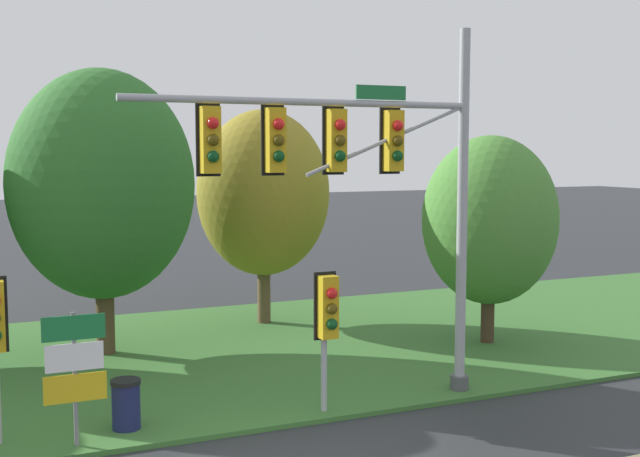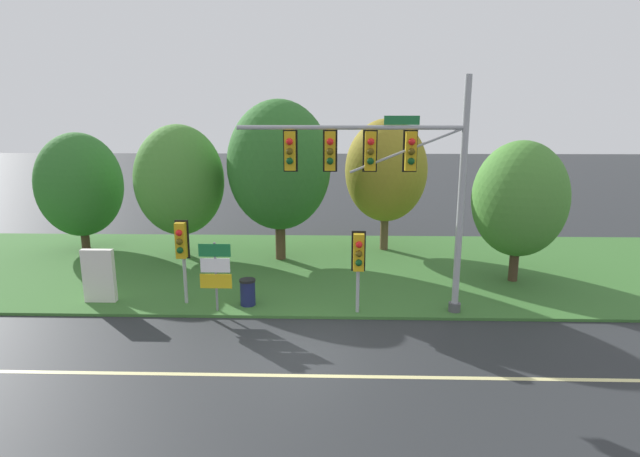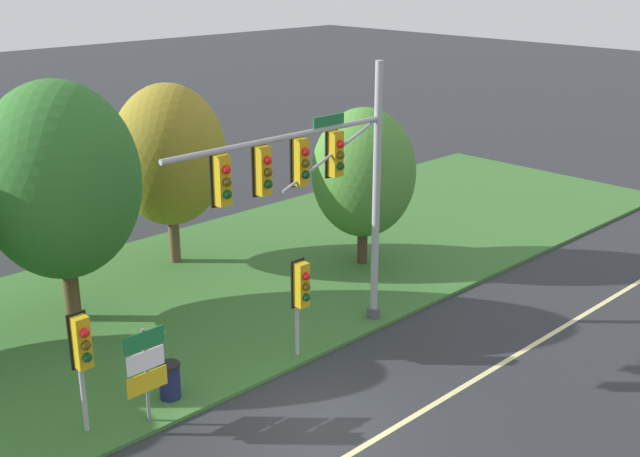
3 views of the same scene
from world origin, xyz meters
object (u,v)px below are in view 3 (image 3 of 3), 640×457
at_px(trash_bin, 170,380).
at_px(pedestrian_signal_further_along, 82,349).
at_px(tree_mid_verge, 169,155).
at_px(pedestrian_signal_near_kerb, 301,290).
at_px(traffic_signal_mast, 317,178).
at_px(route_sign_post, 146,366).
at_px(tree_tall_centre, 364,173).
at_px(tree_behind_signpost, 60,181).

bearing_deg(trash_bin, pedestrian_signal_further_along, -179.33).
distance_m(tree_mid_verge, trash_bin, 10.02).
bearing_deg(pedestrian_signal_near_kerb, traffic_signal_mast, 18.80).
bearing_deg(trash_bin, tree_mid_verge, 54.70).
height_order(pedestrian_signal_further_along, route_sign_post, pedestrian_signal_further_along).
bearing_deg(tree_mid_verge, trash_bin, -125.30).
relative_size(tree_tall_centre, trash_bin, 5.96).
distance_m(traffic_signal_mast, route_sign_post, 6.54).
distance_m(pedestrian_signal_near_kerb, route_sign_post, 4.75).
xyz_separation_m(pedestrian_signal_near_kerb, tree_mid_verge, (1.68, 8.39, 1.90)).
distance_m(traffic_signal_mast, tree_behind_signpost, 7.51).
relative_size(pedestrian_signal_near_kerb, trash_bin, 3.00).
bearing_deg(trash_bin, route_sign_post, -150.26).
height_order(pedestrian_signal_near_kerb, tree_tall_centre, tree_tall_centre).
relative_size(tree_behind_signpost, tree_mid_verge, 1.13).
distance_m(pedestrian_signal_further_along, tree_behind_signpost, 6.82).
relative_size(traffic_signal_mast, trash_bin, 8.23).
bearing_deg(tree_tall_centre, route_sign_post, -162.49).
height_order(tree_behind_signpost, tree_tall_centre, tree_behind_signpost).
distance_m(tree_behind_signpost, tree_tall_centre, 10.07).
xyz_separation_m(tree_behind_signpost, trash_bin, (-0.53, -5.85, -3.81)).
bearing_deg(tree_behind_signpost, route_sign_post, -103.02).
xyz_separation_m(route_sign_post, tree_tall_centre, (11.08, 3.49, 1.83)).
relative_size(pedestrian_signal_further_along, trash_bin, 3.20).
bearing_deg(tree_tall_centre, tree_behind_signpost, 163.21).
bearing_deg(traffic_signal_mast, route_sign_post, -178.46).
xyz_separation_m(tree_mid_verge, tree_tall_centre, (4.68, -4.74, -0.59)).
bearing_deg(pedestrian_signal_near_kerb, route_sign_post, 178.11).
distance_m(pedestrian_signal_near_kerb, tree_mid_verge, 8.77).
height_order(tree_behind_signpost, tree_mid_verge, tree_behind_signpost).
bearing_deg(trash_bin, pedestrian_signal_near_kerb, -10.51).
xyz_separation_m(route_sign_post, trash_bin, (0.95, 0.54, -0.99)).
bearing_deg(pedestrian_signal_near_kerb, trash_bin, 169.49).
distance_m(pedestrian_signal_near_kerb, tree_tall_centre, 7.44).
bearing_deg(traffic_signal_mast, trash_bin, 175.21).
distance_m(traffic_signal_mast, pedestrian_signal_near_kerb, 2.97).
height_order(tree_mid_verge, trash_bin, tree_mid_verge).
relative_size(route_sign_post, trash_bin, 2.55).
bearing_deg(route_sign_post, traffic_signal_mast, 1.54).
height_order(pedestrian_signal_further_along, tree_mid_verge, tree_mid_verge).
relative_size(route_sign_post, tree_behind_signpost, 0.33).
height_order(traffic_signal_mast, pedestrian_signal_further_along, traffic_signal_mast).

